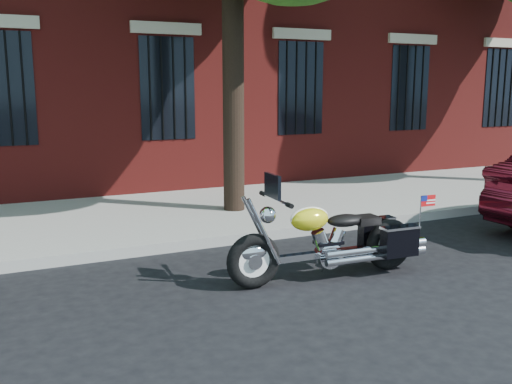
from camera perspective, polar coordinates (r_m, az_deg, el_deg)
name	(u,v)px	position (r m, az deg, el deg)	size (l,w,h in m)	color
ground	(287,269)	(7.18, 3.16, -7.72)	(120.00, 120.00, 0.00)	black
curb	(243,237)	(8.35, -1.31, -4.55)	(40.00, 0.16, 0.15)	gray
sidewalk	(200,212)	(10.05, -5.62, -2.01)	(40.00, 3.60, 0.15)	gray
motorcycle	(335,242)	(6.82, 7.88, -4.98)	(2.54, 0.78, 1.29)	black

